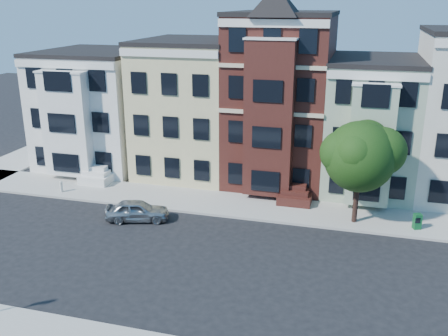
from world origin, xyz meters
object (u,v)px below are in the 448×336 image
(street_tree, at_px, (359,161))
(parked_car, at_px, (137,210))
(fire_hydrant, at_px, (61,188))
(newspaper_box, at_px, (417,221))

(street_tree, bearing_deg, parked_car, -166.75)
(fire_hydrant, bearing_deg, street_tree, 0.96)
(parked_car, bearing_deg, street_tree, -93.34)
(newspaper_box, bearing_deg, fire_hydrant, 158.95)
(newspaper_box, xyz_separation_m, fire_hydrant, (-23.68, -0.27, -0.15))
(street_tree, relative_size, fire_hydrant, 12.11)
(street_tree, xyz_separation_m, parked_car, (-12.99, -3.06, -3.36))
(fire_hydrant, bearing_deg, parked_car, -20.98)
(street_tree, relative_size, parked_car, 2.00)
(parked_car, relative_size, newspaper_box, 4.12)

